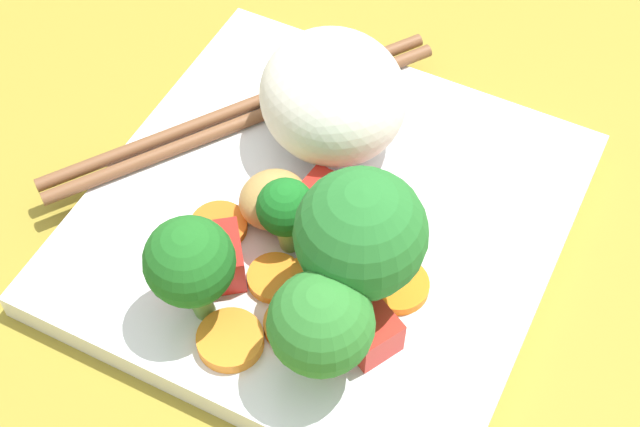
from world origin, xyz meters
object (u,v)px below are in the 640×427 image
rice_mound (333,96)px  broccoli_floret_2 (361,235)px  square_plate (324,221)px  carrot_slice_1 (294,325)px  chopstick_pair (244,114)px

rice_mound → broccoli_floret_2: size_ratio=0.96×
square_plate → carrot_slice_1: size_ratio=8.12×
chopstick_pair → square_plate: bearing=96.1°
rice_mound → carrot_slice_1: (-4.30, 11.55, -2.99)cm
square_plate → broccoli_floret_2: broccoli_floret_2 is taller
carrot_slice_1 → chopstick_pair: chopstick_pair is taller
square_plate → rice_mound: bearing=-66.0°
square_plate → rice_mound: (2.14, -4.81, 4.06)cm
rice_mound → chopstick_pair: rice_mound is taller
rice_mound → chopstick_pair: 5.92cm
square_plate → chopstick_pair: bearing=-26.4°
square_plate → carrot_slice_1: 7.16cm
square_plate → chopstick_pair: (7.15, -3.55, 1.18)cm
broccoli_floret_2 → carrot_slice_1: 6.26cm
broccoli_floret_2 → square_plate: bearing=-43.8°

